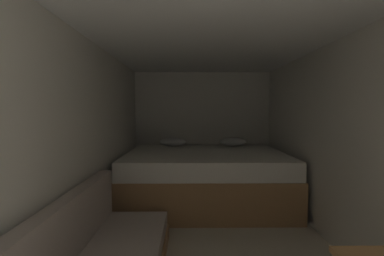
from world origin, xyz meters
TOP-DOWN VIEW (x-y plane):
  - wall_back at (0.00, 4.76)m, footprint 2.54×0.05m
  - wall_left at (-1.25, 2.16)m, footprint 0.05×5.15m
  - wall_right at (1.25, 2.16)m, footprint 0.05×5.15m
  - ceiling_slab at (0.00, 2.16)m, footprint 2.54×5.15m
  - bed at (0.00, 3.81)m, footprint 2.32×1.77m

SIDE VIEW (x-z plane):
  - bed at x=0.00m, z-range -0.07..0.84m
  - wall_back at x=0.00m, z-range 0.00..2.08m
  - wall_left at x=-1.25m, z-range 0.00..2.08m
  - wall_right at x=1.25m, z-range 0.00..2.08m
  - ceiling_slab at x=0.00m, z-range 2.08..2.13m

